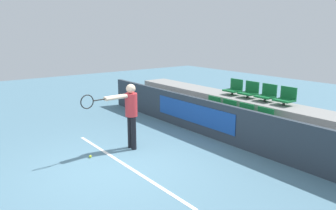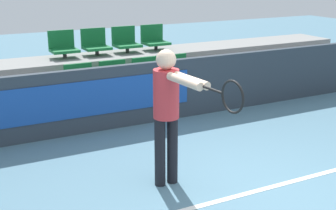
% 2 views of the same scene
% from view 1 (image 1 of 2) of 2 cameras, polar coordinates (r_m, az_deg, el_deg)
% --- Properties ---
extents(ground_plane, '(30.00, 30.00, 0.00)m').
position_cam_1_polar(ground_plane, '(7.31, -9.17, -10.67)').
color(ground_plane, slate).
extents(court_baseline, '(4.72, 0.08, 0.01)m').
position_cam_1_polar(court_baseline, '(7.41, -7.54, -10.24)').
color(court_baseline, white).
rests_on(court_baseline, ground).
extents(barrier_wall, '(10.74, 0.14, 1.02)m').
position_cam_1_polar(barrier_wall, '(8.93, 8.47, -2.77)').
color(barrier_wall, '#2D3842').
rests_on(barrier_wall, ground).
extents(bleacher_tier_front, '(10.34, 0.98, 0.45)m').
position_cam_1_polar(bleacher_tier_front, '(9.40, 10.95, -3.89)').
color(bleacher_tier_front, gray).
rests_on(bleacher_tier_front, ground).
extents(bleacher_tier_middle, '(10.34, 0.98, 0.90)m').
position_cam_1_polar(bleacher_tier_middle, '(10.08, 14.74, -1.63)').
color(bleacher_tier_middle, gray).
rests_on(bleacher_tier_middle, ground).
extents(stadium_chair_0, '(0.48, 0.42, 0.49)m').
position_cam_1_polar(stadium_chair_0, '(10.00, 7.55, -0.21)').
color(stadium_chair_0, '#333333').
rests_on(stadium_chair_0, bleacher_tier_front).
extents(stadium_chair_1, '(0.48, 0.42, 0.49)m').
position_cam_1_polar(stadium_chair_1, '(9.58, 10.16, -0.88)').
color(stadium_chair_1, '#333333').
rests_on(stadium_chair_1, bleacher_tier_front).
extents(stadium_chair_2, '(0.48, 0.42, 0.49)m').
position_cam_1_polar(stadium_chair_2, '(9.19, 13.00, -1.60)').
color(stadium_chair_2, '#333333').
rests_on(stadium_chair_2, bleacher_tier_front).
extents(stadium_chair_3, '(0.48, 0.42, 0.49)m').
position_cam_1_polar(stadium_chair_3, '(8.82, 16.09, -2.38)').
color(stadium_chair_3, '#333333').
rests_on(stadium_chair_3, bleacher_tier_front).
extents(stadium_chair_4, '(0.48, 0.42, 0.49)m').
position_cam_1_polar(stadium_chair_4, '(10.61, 11.40, 2.88)').
color(stadium_chair_4, '#333333').
rests_on(stadium_chair_4, bleacher_tier_middle).
extents(stadium_chair_5, '(0.48, 0.42, 0.49)m').
position_cam_1_polar(stadium_chair_5, '(10.22, 14.01, 2.37)').
color(stadium_chair_5, '#333333').
rests_on(stadium_chair_5, bleacher_tier_middle).
extents(stadium_chair_6, '(0.48, 0.42, 0.49)m').
position_cam_1_polar(stadium_chair_6, '(9.85, 16.81, 1.82)').
color(stadium_chair_6, '#333333').
rests_on(stadium_chair_6, bleacher_tier_middle).
extents(stadium_chair_7, '(0.48, 0.42, 0.49)m').
position_cam_1_polar(stadium_chair_7, '(9.51, 19.82, 1.23)').
color(stadium_chair_7, '#333333').
rests_on(stadium_chair_7, bleacher_tier_middle).
extents(tennis_player, '(0.30, 1.48, 1.64)m').
position_cam_1_polar(tennis_player, '(8.03, -6.81, -0.85)').
color(tennis_player, black).
rests_on(tennis_player, ground).
extents(tennis_ball, '(0.07, 0.07, 0.07)m').
position_cam_1_polar(tennis_ball, '(7.92, -13.38, -8.71)').
color(tennis_ball, '#CCDB33').
rests_on(tennis_ball, ground).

